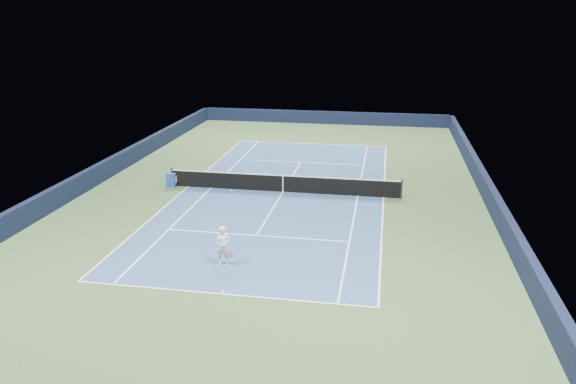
# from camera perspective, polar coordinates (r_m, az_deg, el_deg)

# --- Properties ---
(ground) EXTENTS (40.00, 40.00, 0.00)m
(ground) POSITION_cam_1_polar(r_m,az_deg,el_deg) (30.93, -0.52, 0.01)
(ground) COLOR #344F2B
(ground) RESTS_ON ground
(wall_far) EXTENTS (22.00, 0.35, 1.10)m
(wall_far) POSITION_cam_1_polar(r_m,az_deg,el_deg) (49.86, 3.69, 7.56)
(wall_far) COLOR black
(wall_far) RESTS_ON ground
(wall_right) EXTENTS (0.35, 40.00, 1.10)m
(wall_right) POSITION_cam_1_polar(r_m,az_deg,el_deg) (30.76, 19.72, -0.10)
(wall_right) COLOR black
(wall_right) RESTS_ON ground
(wall_left) EXTENTS (0.35, 40.00, 1.10)m
(wall_left) POSITION_cam_1_polar(r_m,az_deg,el_deg) (34.36, -18.57, 1.86)
(wall_left) COLOR black
(wall_left) RESTS_ON ground
(court_surface) EXTENTS (10.97, 23.77, 0.01)m
(court_surface) POSITION_cam_1_polar(r_m,az_deg,el_deg) (30.93, -0.52, 0.02)
(court_surface) COLOR navy
(court_surface) RESTS_ON ground
(baseline_far) EXTENTS (10.97, 0.08, 0.00)m
(baseline_far) POSITION_cam_1_polar(r_m,az_deg,el_deg) (42.25, 2.45, 4.93)
(baseline_far) COLOR white
(baseline_far) RESTS_ON ground
(baseline_near) EXTENTS (10.97, 0.08, 0.00)m
(baseline_near) POSITION_cam_1_polar(r_m,az_deg,el_deg) (20.26, -6.79, -10.24)
(baseline_near) COLOR white
(baseline_near) RESTS_ON ground
(sideline_doubles_right) EXTENTS (0.08, 23.77, 0.00)m
(sideline_doubles_right) POSITION_cam_1_polar(r_m,az_deg,el_deg) (30.45, 9.68, -0.53)
(sideline_doubles_right) COLOR white
(sideline_doubles_right) RESTS_ON ground
(sideline_doubles_left) EXTENTS (0.08, 23.77, 0.00)m
(sideline_doubles_left) POSITION_cam_1_polar(r_m,az_deg,el_deg) (32.34, -10.12, 0.55)
(sideline_doubles_left) COLOR white
(sideline_doubles_left) RESTS_ON ground
(sideline_singles_right) EXTENTS (0.08, 23.77, 0.00)m
(sideline_singles_right) POSITION_cam_1_polar(r_m,az_deg,el_deg) (30.48, 7.11, -0.39)
(sideline_singles_right) COLOR white
(sideline_singles_right) RESTS_ON ground
(sideline_singles_left) EXTENTS (0.08, 23.77, 0.00)m
(sideline_singles_left) POSITION_cam_1_polar(r_m,az_deg,el_deg) (31.91, -7.80, 0.43)
(sideline_singles_left) COLOR white
(sideline_singles_left) RESTS_ON ground
(service_line_far) EXTENTS (8.23, 0.08, 0.00)m
(service_line_far) POSITION_cam_1_polar(r_m,az_deg,el_deg) (36.98, 1.30, 3.04)
(service_line_far) COLOR white
(service_line_far) RESTS_ON ground
(service_line_near) EXTENTS (8.23, 0.08, 0.00)m
(service_line_near) POSITION_cam_1_polar(r_m,az_deg,el_deg) (25.05, -3.21, -4.43)
(service_line_near) COLOR white
(service_line_near) RESTS_ON ground
(center_service_line) EXTENTS (0.08, 12.80, 0.00)m
(center_service_line) POSITION_cam_1_polar(r_m,az_deg,el_deg) (30.93, -0.52, 0.03)
(center_service_line) COLOR white
(center_service_line) RESTS_ON ground
(center_mark_far) EXTENTS (0.08, 0.30, 0.00)m
(center_mark_far) POSITION_cam_1_polar(r_m,az_deg,el_deg) (42.10, 2.42, 4.88)
(center_mark_far) COLOR white
(center_mark_far) RESTS_ON ground
(center_mark_near) EXTENTS (0.08, 0.30, 0.00)m
(center_mark_near) POSITION_cam_1_polar(r_m,az_deg,el_deg) (20.38, -6.67, -10.05)
(center_mark_near) COLOR white
(center_mark_near) RESTS_ON ground
(tennis_net) EXTENTS (12.90, 0.10, 1.07)m
(tennis_net) POSITION_cam_1_polar(r_m,az_deg,el_deg) (30.78, -0.52, 0.91)
(tennis_net) COLOR black
(tennis_net) RESTS_ON ground
(sponsor_cube) EXTENTS (0.58, 0.46, 0.80)m
(sponsor_cube) POSITION_cam_1_polar(r_m,az_deg,el_deg) (32.42, -11.75, 1.22)
(sponsor_cube) COLOR #1C41A9
(sponsor_cube) RESTS_ON ground
(tennis_player) EXTENTS (0.78, 1.27, 2.78)m
(tennis_player) POSITION_cam_1_polar(r_m,az_deg,el_deg) (22.09, -6.59, -5.47)
(tennis_player) COLOR white
(tennis_player) RESTS_ON ground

